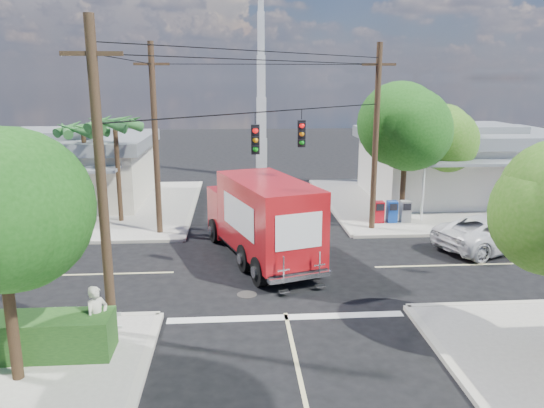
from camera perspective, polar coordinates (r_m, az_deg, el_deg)
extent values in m
plane|color=black|center=(21.11, 0.39, -7.08)|extent=(120.00, 120.00, 0.00)
cube|color=#9A958B|center=(33.98, 17.69, 0.32)|extent=(14.00, 14.00, 0.14)
cube|color=#B7B2A2|center=(32.06, 5.98, 0.13)|extent=(0.25, 14.00, 0.14)
cube|color=#B7B2A2|center=(27.81, 22.94, -2.94)|extent=(14.00, 0.25, 0.14)
cube|color=#9A958B|center=(32.95, -20.65, -0.31)|extent=(14.00, 14.00, 0.14)
cube|color=#B7B2A2|center=(31.66, -8.42, -0.11)|extent=(0.25, 14.00, 0.14)
cube|color=#B7B2A2|center=(26.55, -24.81, -3.87)|extent=(14.00, 0.25, 0.14)
cube|color=beige|center=(30.65, -1.08, -0.54)|extent=(0.12, 12.00, 0.01)
cube|color=beige|center=(24.02, 25.05, -5.81)|extent=(12.00, 0.12, 0.01)
cube|color=beige|center=(22.67, -25.90, -7.00)|extent=(12.00, 0.12, 0.01)
cube|color=silver|center=(17.16, 1.55, -12.08)|extent=(7.50, 0.40, 0.01)
cube|color=silver|center=(35.13, 19.57, 3.54)|extent=(11.00, 8.00, 3.40)
cube|color=slate|center=(34.87, 19.84, 6.85)|extent=(11.80, 8.80, 0.70)
cube|color=slate|center=(34.82, 19.90, 7.67)|extent=(6.05, 4.40, 0.50)
cube|color=slate|center=(30.59, 23.37, 4.13)|extent=(9.90, 1.80, 0.15)
cylinder|color=silver|center=(28.35, 15.91, 1.08)|extent=(0.12, 0.12, 2.90)
cube|color=beige|center=(34.33, -21.79, 2.97)|extent=(10.00, 8.00, 3.20)
cube|color=slate|center=(34.06, -22.07, 6.19)|extent=(10.80, 8.80, 0.70)
cube|color=slate|center=(34.01, -22.15, 7.03)|extent=(5.50, 4.40, 0.50)
cube|color=slate|center=(29.59, -24.76, 3.32)|extent=(9.00, 1.80, 0.15)
cylinder|color=silver|center=(27.91, -17.35, 0.58)|extent=(0.12, 0.12, 2.70)
cube|color=silver|center=(40.20, -1.14, 4.97)|extent=(0.80, 0.80, 3.00)
cube|color=silver|center=(39.87, -1.16, 9.24)|extent=(0.70, 0.70, 3.00)
cube|color=silver|center=(39.77, -1.18, 13.55)|extent=(0.60, 0.60, 3.00)
cube|color=silver|center=(39.89, -1.20, 17.87)|extent=(0.50, 0.50, 3.00)
cylinder|color=#422D1C|center=(14.41, -26.35, -10.02)|extent=(0.28, 0.28, 3.71)
sphere|color=#174D11|center=(13.34, -26.40, -1.84)|extent=(3.25, 3.25, 3.25)
cylinder|color=#422D1C|center=(28.40, 13.94, 2.45)|extent=(0.28, 0.28, 4.10)
sphere|color=#174D11|center=(28.05, 14.23, 7.59)|extent=(4.10, 4.10, 4.10)
sphere|color=#174D11|center=(28.09, 13.35, 8.18)|extent=(3.33, 3.33, 3.33)
sphere|color=#174D11|center=(27.89, 15.10, 7.25)|extent=(3.58, 3.58, 3.58)
cylinder|color=#422D1C|center=(31.36, 17.22, 2.78)|extent=(0.28, 0.28, 3.58)
sphere|color=#2E6A14|center=(31.05, 17.50, 6.84)|extent=(3.58, 3.58, 3.58)
sphere|color=#2E6A14|center=(31.07, 16.71, 7.31)|extent=(2.91, 2.91, 2.91)
sphere|color=#2E6A14|center=(30.91, 18.30, 6.55)|extent=(3.14, 3.14, 3.14)
cylinder|color=#422D1C|center=(28.25, -16.21, 3.19)|extent=(0.24, 0.24, 5.00)
cone|color=#286228|center=(27.76, -14.73, 8.53)|extent=(0.50, 2.06, 0.98)
cone|color=#286228|center=(28.51, -15.15, 8.62)|extent=(1.92, 1.68, 0.98)
cone|color=#286228|center=(28.83, -16.59, 8.58)|extent=(2.12, 0.95, 0.98)
cone|color=#286228|center=(28.50, -18.01, 8.43)|extent=(1.34, 2.07, 0.98)
cone|color=#286228|center=(27.74, -18.38, 8.29)|extent=(1.34, 2.07, 0.98)
cone|color=#286228|center=(27.12, -17.37, 8.26)|extent=(2.12, 0.95, 0.98)
cone|color=#286228|center=(27.13, -15.71, 8.37)|extent=(1.92, 1.68, 0.98)
cylinder|color=#422D1C|center=(30.19, -19.33, 3.21)|extent=(0.24, 0.24, 4.60)
cone|color=#286228|center=(29.67, -18.00, 7.83)|extent=(0.50, 2.06, 0.98)
cone|color=#286228|center=(30.43, -18.31, 7.93)|extent=(1.92, 1.68, 0.98)
cone|color=#286228|center=(30.79, -19.62, 7.89)|extent=(2.12, 0.95, 0.98)
cone|color=#286228|center=(30.49, -20.97, 7.73)|extent=(1.34, 2.07, 0.98)
cone|color=#286228|center=(29.75, -21.40, 7.58)|extent=(1.34, 2.07, 0.98)
cone|color=#286228|center=(29.11, -20.52, 7.54)|extent=(2.12, 0.95, 0.98)
cone|color=#286228|center=(29.07, -18.97, 7.65)|extent=(1.92, 1.68, 0.98)
cylinder|color=#473321|center=(15.23, -17.85, 1.84)|extent=(0.28, 0.28, 9.00)
cube|color=#473321|center=(14.97, -18.84, 15.07)|extent=(1.60, 0.12, 0.12)
cylinder|color=#473321|center=(25.98, 11.08, 6.77)|extent=(0.28, 0.28, 9.00)
cube|color=#473321|center=(25.82, 11.43, 14.51)|extent=(1.60, 0.12, 0.12)
cylinder|color=#473321|center=(25.34, -12.43, 6.55)|extent=(0.28, 0.28, 9.00)
cube|color=#473321|center=(25.18, -12.84, 14.47)|extent=(1.60, 0.12, 0.12)
cylinder|color=black|center=(19.81, 0.42, 9.97)|extent=(10.43, 10.43, 0.04)
cube|color=black|center=(19.05, -1.81, 6.96)|extent=(0.30, 0.24, 1.05)
sphere|color=red|center=(18.87, -1.80, 7.91)|extent=(0.20, 0.20, 0.20)
cube|color=black|center=(21.09, 3.19, 7.57)|extent=(0.30, 0.24, 1.05)
sphere|color=red|center=(20.92, 3.25, 8.43)|extent=(0.20, 0.20, 0.20)
cube|color=silver|center=(16.90, -25.97, -12.12)|extent=(5.94, 0.05, 0.08)
cube|color=silver|center=(16.74, -26.11, -10.88)|extent=(5.94, 0.05, 0.08)
cube|color=silver|center=(16.01, -16.47, -12.10)|extent=(0.09, 0.06, 1.00)
cube|color=#A70B16|center=(27.76, 11.39, -0.83)|extent=(0.50, 0.50, 1.10)
cube|color=navy|center=(27.95, 12.78, -0.80)|extent=(0.50, 0.50, 1.10)
cube|color=slate|center=(28.16, 14.14, -0.77)|extent=(0.50, 0.50, 1.10)
cube|color=black|center=(22.30, -1.28, -4.46)|extent=(4.57, 8.07, 0.25)
cube|color=#B11117|center=(24.83, -3.79, -0.73)|extent=(2.79, 2.34, 2.18)
cube|color=black|center=(25.38, -4.30, 0.50)|extent=(2.06, 0.88, 0.94)
cube|color=silver|center=(25.82, -4.39, -1.77)|extent=(2.21, 0.82, 0.35)
cube|color=#B11117|center=(21.08, -0.43, -1.30)|extent=(4.15, 6.24, 2.88)
cube|color=white|center=(21.53, 2.69, -0.60)|extent=(1.13, 3.40, 1.29)
cube|color=white|center=(20.63, -3.68, -1.23)|extent=(1.13, 3.40, 1.29)
cube|color=white|center=(18.48, 2.91, -2.96)|extent=(1.70, 0.57, 1.29)
cube|color=silver|center=(18.90, 3.02, -7.83)|extent=(2.34, 0.98, 0.18)
cube|color=silver|center=(18.38, 1.23, -7.12)|extent=(0.44, 0.20, 0.99)
cube|color=silver|center=(18.94, 5.12, -6.54)|extent=(0.44, 0.20, 0.99)
cylinder|color=black|center=(24.57, -6.17, -2.84)|extent=(0.64, 1.14, 1.09)
cylinder|color=black|center=(25.27, -1.19, -2.31)|extent=(0.64, 1.14, 1.09)
cylinder|color=black|center=(19.38, -1.38, -7.27)|extent=(0.64, 1.14, 1.09)
cylinder|color=black|center=(20.25, 4.70, -6.39)|extent=(0.64, 1.14, 1.09)
imported|color=silver|center=(25.30, 22.87, -2.83)|extent=(6.12, 4.35, 1.55)
imported|color=beige|center=(15.40, -18.26, -11.60)|extent=(0.76, 0.79, 1.82)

